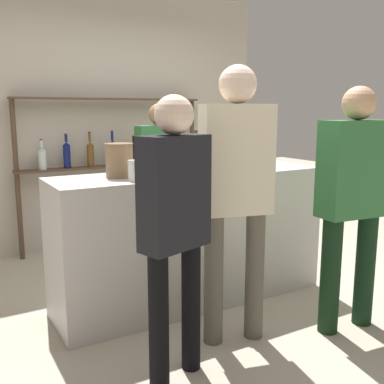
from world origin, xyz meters
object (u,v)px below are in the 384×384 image
object	(u,v)px
customer_left	(175,217)
server_behind_counter	(160,173)
customer_center	(236,184)
counter_bottle_2	(169,158)
counter_bottle_1	(217,156)
ice_bucket	(119,160)
cork_jar	(136,171)
wine_glass	(144,158)
counter_bottle_0	(196,155)
customer_right	(353,193)

from	to	relation	value
customer_left	server_behind_counter	distance (m)	1.89
customer_center	counter_bottle_2	bearing A→B (deg)	26.24
counter_bottle_2	counter_bottle_1	bearing A→B (deg)	-26.90
server_behind_counter	ice_bucket	bearing A→B (deg)	-37.93
counter_bottle_2	ice_bucket	xyz separation A→B (m)	(-0.36, 0.06, 0.00)
counter_bottle_1	cork_jar	world-z (taller)	counter_bottle_1
cork_jar	server_behind_counter	distance (m)	1.26
customer_left	wine_glass	bearing A→B (deg)	-31.08
counter_bottle_1	server_behind_counter	distance (m)	1.08
counter_bottle_0	server_behind_counter	world-z (taller)	server_behind_counter
server_behind_counter	wine_glass	bearing A→B (deg)	-29.83
ice_bucket	cork_jar	xyz separation A→B (m)	(0.04, -0.21, -0.05)
counter_bottle_0	customer_left	world-z (taller)	customer_left
counter_bottle_0	cork_jar	distance (m)	0.67
counter_bottle_0	wine_glass	distance (m)	0.46
ice_bucket	counter_bottle_2	bearing A→B (deg)	-9.31
counter_bottle_0	ice_bucket	size ratio (longest dim) A/B	1.30
customer_center	counter_bottle_0	bearing A→B (deg)	3.16
counter_bottle_2	cork_jar	xyz separation A→B (m)	(-0.32, -0.15, -0.05)
customer_left	customer_right	bearing A→B (deg)	-109.79
counter_bottle_0	customer_right	world-z (taller)	customer_right
customer_left	customer_right	xyz separation A→B (m)	(1.30, -0.07, 0.02)
counter_bottle_2	wine_glass	distance (m)	0.18
ice_bucket	server_behind_counter	world-z (taller)	server_behind_counter
customer_left	customer_center	bearing A→B (deg)	-87.28
counter_bottle_2	cork_jar	world-z (taller)	counter_bottle_2
server_behind_counter	customer_left	bearing A→B (deg)	-20.63
counter_bottle_2	cork_jar	bearing A→B (deg)	-155.07
counter_bottle_1	customer_right	xyz separation A→B (m)	(0.58, -0.76, -0.21)
wine_glass	counter_bottle_0	bearing A→B (deg)	4.43
counter_bottle_0	counter_bottle_1	size ratio (longest dim) A/B	0.89
counter_bottle_0	server_behind_counter	size ratio (longest dim) A/B	0.20
ice_bucket	counter_bottle_0	bearing A→B (deg)	4.17
customer_right	ice_bucket	bearing A→B (deg)	58.68
customer_left	server_behind_counter	world-z (taller)	customer_left
wine_glass	customer_left	world-z (taller)	customer_left
counter_bottle_2	customer_left	distance (m)	0.96
counter_bottle_0	customer_right	size ratio (longest dim) A/B	0.19
counter_bottle_0	counter_bottle_2	xyz separation A→B (m)	(-0.29, -0.11, 0.00)
ice_bucket	wine_glass	bearing A→B (deg)	3.56
counter_bottle_0	counter_bottle_1	bearing A→B (deg)	-84.97
counter_bottle_0	customer_left	distance (m)	1.20
ice_bucket	customer_right	distance (m)	1.60
counter_bottle_1	customer_left	xyz separation A→B (m)	(-0.72, -0.69, -0.23)
counter_bottle_1	customer_right	size ratio (longest dim) A/B	0.21
counter_bottle_1	counter_bottle_2	world-z (taller)	counter_bottle_1
cork_jar	customer_center	bearing A→B (deg)	-48.36
customer_left	counter_bottle_0	bearing A→B (deg)	-52.77
counter_bottle_1	wine_glass	size ratio (longest dim) A/B	2.21
counter_bottle_2	wine_glass	world-z (taller)	counter_bottle_2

